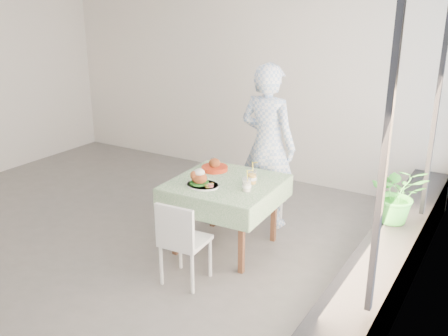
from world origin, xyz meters
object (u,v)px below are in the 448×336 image
Objects in this scene: main_dish at (201,180)px; juice_cup_orange at (252,178)px; chair_far at (263,203)px; chair_near at (185,257)px; potted_plant at (398,194)px; diner at (268,146)px; cafe_table at (226,207)px.

juice_cup_orange reaches higher than main_dish.
chair_far is 1.10m from main_dish.
juice_cup_orange is at bearing 74.57° from chair_near.
chair_near is at bearing -72.33° from main_dish.
potted_plant reaches higher than main_dish.
chair_near is at bearing 93.19° from diner.
chair_far is 1.61m from potted_plant.
potted_plant reaches higher than chair_near.
diner reaches higher than potted_plant.
main_dish is (-0.23, -0.93, 0.53)m from chair_far.
diner is 6.79× the size of juice_cup_orange.
chair_far is (0.09, 0.69, -0.20)m from cafe_table.
potted_plant is at bearing 15.93° from cafe_table.
diner is at bearing 104.50° from juice_cup_orange.
juice_cup_orange reaches higher than chair_near.
chair_far is 1.46m from chair_near.
chair_far is 2.51× the size of main_dish.
cafe_table is 0.79m from chair_near.
diner is 0.74m from juice_cup_orange.
potted_plant is (1.73, 0.69, -0.02)m from main_dish.
potted_plant is at bearing -9.11° from chair_far.
potted_plant is at bearing 15.67° from juice_cup_orange.
main_dish is at bearing -158.25° from potted_plant.
chair_far is at bearing 170.89° from potted_plant.
potted_plant reaches higher than cafe_table.
chair_near is 2.37× the size of main_dish.
potted_plant is at bearing 37.91° from chair_near.
chair_far is 3.14× the size of juice_cup_orange.
diner reaches higher than chair_far.
main_dish is at bearing 107.67° from chair_near.
cafe_table is 3.15× the size of main_dish.
potted_plant is (1.33, 0.37, -0.02)m from juice_cup_orange.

